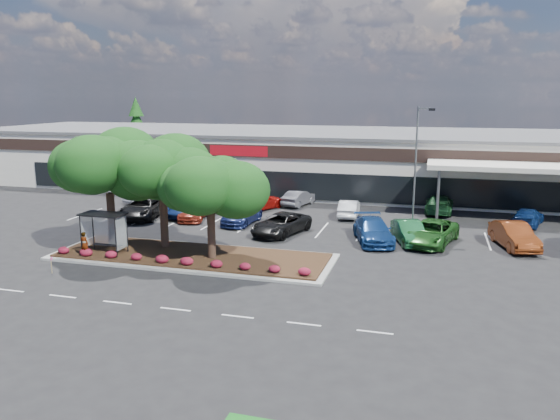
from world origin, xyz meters
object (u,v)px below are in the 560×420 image
(survey_stake, at_px, (51,263))
(car_0, at_px, (143,208))
(car_1, at_px, (195,206))
(light_pole, at_px, (416,179))

(survey_stake, relative_size, car_0, 0.16)
(car_0, distance_m, car_1, 4.37)
(light_pole, bearing_deg, car_1, 176.20)
(survey_stake, relative_size, car_1, 0.17)
(survey_stake, xyz_separation_m, car_0, (-2.35, 14.64, 0.21))
(light_pole, xyz_separation_m, car_1, (-18.27, 1.21, -3.31))
(survey_stake, height_order, car_1, car_1)
(light_pole, height_order, car_1, light_pole)
(survey_stake, height_order, car_0, car_0)
(car_1, bearing_deg, car_0, -140.57)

